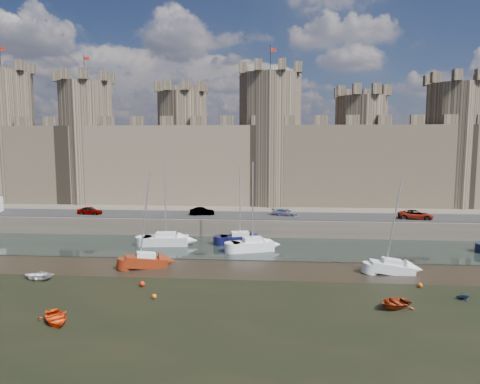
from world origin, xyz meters
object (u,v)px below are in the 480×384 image
Objects in this scene: car_2 at (285,212)px; sailboat_2 at (253,245)px; car_0 at (90,211)px; car_1 at (202,212)px; sailboat_0 at (166,240)px; sailboat_5 at (392,267)px; dinghy_0 at (56,319)px; sailboat_1 at (240,238)px; sailboat_4 at (146,261)px; car_3 at (416,215)px.

sailboat_2 is (-4.30, -11.97, -2.20)m from car_2.
car_0 is 29.81m from car_2.
sailboat_2 is at bearing -106.97° from car_0.
car_1 is 0.96× the size of car_2.
car_1 is 12.57m from car_2.
car_2 is 0.36× the size of sailboat_0.
sailboat_5 is at bearing -26.97° from sailboat_0.
car_0 is at bearing 69.11° from dinghy_0.
dinghy_0 is at bearing -154.41° from car_0.
car_0 is 1.00× the size of car_1.
sailboat_1 is at bearing 143.85° from sailboat_5.
sailboat_4 reaches higher than sailboat_5.
sailboat_0 is (-15.79, -9.81, -2.24)m from car_2.
sailboat_4 is (0.38, -9.94, -0.07)m from sailboat_0.
car_2 is at bearing 25.65° from sailboat_0.
car_3 reaches higher than car_2.
car_3 reaches higher than car_0.
car_0 is at bearing 151.28° from sailboat_1.
sailboat_1 reaches higher than sailboat_5.
sailboat_5 is 31.93m from dinghy_0.
sailboat_4 is 14.88m from dinghy_0.
car_2 is at bearing 21.89° from dinghy_0.
car_1 is 0.39× the size of sailboat_5.
sailboat_1 is 20.27m from sailboat_5.
sailboat_0 is (-3.23, -9.32, -2.29)m from car_1.
sailboat_1 reaches higher than car_0.
sailboat_5 is at bearing -46.92° from sailboat_1.
dinghy_0 is at bearing -120.89° from sailboat_4.
sailboat_5 is (14.81, -7.81, -0.17)m from sailboat_2.
sailboat_2 is (8.27, -11.49, -2.25)m from car_1.
sailboat_1 is (9.64, 1.55, -0.02)m from sailboat_0.
sailboat_0 is at bearing -115.58° from car_0.
car_2 is 18.72m from sailboat_0.
sailboat_5 is at bearing -47.22° from sailboat_2.
car_1 is at bearing 106.34° from sailboat_2.
sailboat_4 is at bearing -136.32° from car_0.
car_2 is 18.66m from car_3.
car_3 is at bearing -79.90° from car_2.
car_3 reaches higher than dinghy_0.
car_3 is 0.46× the size of sailboat_4.
car_3 is 20.18m from sailboat_5.
sailboat_2 reaches higher than dinghy_0.
car_1 is 0.77× the size of car_3.
car_0 is 0.96× the size of car_2.
sailboat_0 reaches higher than car_0.
car_3 is (48.39, -0.20, 0.03)m from car_0.
sailboat_1 reaches higher than car_3.
sailboat_4 is (14.37, -18.48, -2.38)m from car_0.
sailboat_4 reaches higher than car_3.
sailboat_1 reaches higher than car_1.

